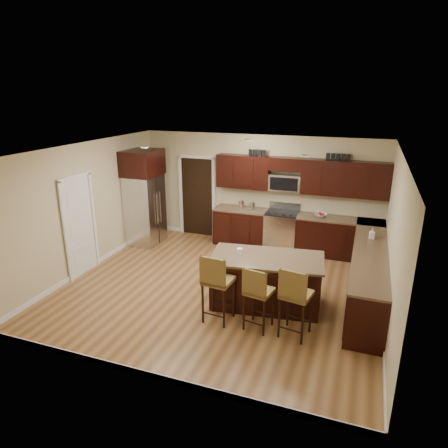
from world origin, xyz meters
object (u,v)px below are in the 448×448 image
at_px(stool_right, 295,295).
at_px(range, 281,230).
at_px(island, 266,282).
at_px(stool_left, 216,281).
at_px(refrigerator, 144,197).
at_px(stool_mid, 257,292).

bearing_deg(stool_right, range, 115.31).
xyz_separation_m(range, stool_right, (0.96, -3.58, 0.26)).
relative_size(island, stool_left, 1.73).
xyz_separation_m(stool_right, refrigerator, (-4.26, 2.83, 0.47)).
bearing_deg(stool_right, stool_mid, -170.22).
distance_m(range, refrigerator, 3.46).
bearing_deg(range, island, -83.60).
relative_size(stool_mid, refrigerator, 0.47).
height_order(range, stool_left, stool_left).
bearing_deg(range, stool_right, -74.96).
height_order(island, stool_left, stool_left).
height_order(range, island, range).
xyz_separation_m(island, stool_mid, (0.06, -0.84, 0.25)).
height_order(stool_mid, stool_right, stool_right).
xyz_separation_m(range, stool_left, (-0.32, -3.59, 0.28)).
bearing_deg(stool_right, refrigerator, 156.72).
distance_m(stool_right, refrigerator, 5.14).
bearing_deg(stool_right, stool_left, -169.61).
distance_m(range, stool_mid, 3.60).
relative_size(range, stool_right, 0.94).
distance_m(island, stool_left, 1.10).
height_order(stool_right, refrigerator, refrigerator).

